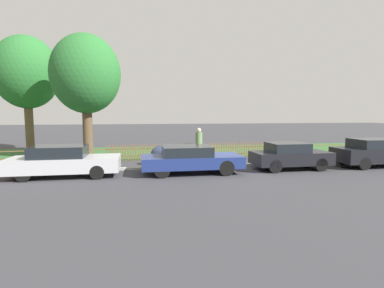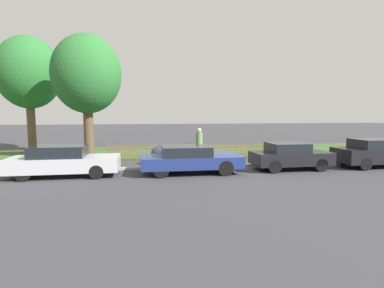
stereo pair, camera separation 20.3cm
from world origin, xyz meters
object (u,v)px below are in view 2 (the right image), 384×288
(parked_car_black_saloon, at_px, (63,161))
(tree_nearest_kerb, at_px, (29,73))
(pedestrian_near_fence, at_px, (199,142))
(parked_car_navy_estate, at_px, (190,159))
(parked_car_red_compact, at_px, (290,156))
(covered_motorcycle, at_px, (168,152))
(parked_car_white_van, at_px, (377,153))
(tree_behind_motorcycle, at_px, (87,75))

(parked_car_black_saloon, bearing_deg, tree_nearest_kerb, 115.90)
(tree_nearest_kerb, xyz_separation_m, pedestrian_near_fence, (10.85, -5.57, -4.36))
(parked_car_navy_estate, height_order, parked_car_red_compact, parked_car_red_compact)
(covered_motorcycle, bearing_deg, parked_car_black_saloon, -160.04)
(covered_motorcycle, bearing_deg, parked_car_navy_estate, -75.20)
(parked_car_red_compact, distance_m, parked_car_white_van, 4.69)
(tree_nearest_kerb, distance_m, pedestrian_near_fence, 12.95)
(covered_motorcycle, bearing_deg, pedestrian_near_fence, 28.54)
(parked_car_navy_estate, relative_size, parked_car_red_compact, 1.21)
(parked_car_red_compact, xyz_separation_m, pedestrian_near_fence, (-3.80, 3.42, 0.39))
(parked_car_navy_estate, height_order, parked_car_white_van, parked_car_white_van)
(parked_car_white_van, xyz_separation_m, tree_nearest_kerb, (-19.35, 9.00, 4.69))
(parked_car_navy_estate, xyz_separation_m, pedestrian_near_fence, (1.08, 3.52, 0.40))
(parked_car_navy_estate, bearing_deg, parked_car_black_saloon, 178.55)
(tree_behind_motorcycle, bearing_deg, pedestrian_near_fence, -15.84)
(tree_nearest_kerb, bearing_deg, parked_car_black_saloon, -64.23)
(parked_car_black_saloon, relative_size, parked_car_navy_estate, 1.01)
(tree_nearest_kerb, distance_m, tree_behind_motorcycle, 5.87)
(covered_motorcycle, xyz_separation_m, tree_behind_motorcycle, (-4.48, 3.05, 4.27))
(pedestrian_near_fence, bearing_deg, parked_car_white_van, 3.79)
(parked_car_red_compact, bearing_deg, tree_behind_motorcycle, 152.22)
(parked_car_red_compact, height_order, pedestrian_near_fence, pedestrian_near_fence)
(tree_nearest_kerb, height_order, pedestrian_near_fence, tree_nearest_kerb)
(parked_car_black_saloon, bearing_deg, parked_car_red_compact, -0.13)
(tree_behind_motorcycle, bearing_deg, parked_car_white_van, -19.43)
(parked_car_red_compact, relative_size, tree_behind_motorcycle, 0.51)
(tree_behind_motorcycle, bearing_deg, parked_car_red_compact, -27.18)
(parked_car_red_compact, relative_size, pedestrian_near_fence, 1.99)
(parked_car_navy_estate, distance_m, tree_behind_motorcycle, 8.64)
(parked_car_white_van, relative_size, tree_nearest_kerb, 0.53)
(parked_car_red_compact, bearing_deg, pedestrian_near_fence, 137.47)
(parked_car_white_van, distance_m, pedestrian_near_fence, 9.17)
(tree_nearest_kerb, xyz_separation_m, tree_behind_motorcycle, (4.48, -3.76, -0.48))
(parked_car_red_compact, xyz_separation_m, tree_behind_motorcycle, (-10.18, 5.22, 4.27))
(parked_car_black_saloon, distance_m, tree_nearest_kerb, 11.00)
(parked_car_navy_estate, height_order, tree_nearest_kerb, tree_nearest_kerb)
(parked_car_navy_estate, distance_m, parked_car_red_compact, 4.88)
(covered_motorcycle, xyz_separation_m, tree_nearest_kerb, (-8.96, 6.81, 4.75))
(tree_behind_motorcycle, relative_size, pedestrian_near_fence, 3.89)
(covered_motorcycle, bearing_deg, parked_car_red_compact, -25.65)
(parked_car_navy_estate, height_order, covered_motorcycle, parked_car_navy_estate)
(parked_car_black_saloon, height_order, pedestrian_near_fence, pedestrian_near_fence)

